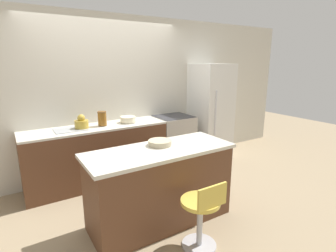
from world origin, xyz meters
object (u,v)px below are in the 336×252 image
(stool_chair, at_px, (201,215))
(mixing_bowl, at_px, (128,119))
(kettle, at_px, (81,123))
(oven_range, at_px, (173,141))
(refrigerator, at_px, (210,112))

(stool_chair, height_order, mixing_bowl, mixing_bowl)
(stool_chair, xyz_separation_m, kettle, (-0.61, 2.03, 0.62))
(oven_range, distance_m, stool_chair, 2.27)
(oven_range, xyz_separation_m, mixing_bowl, (-0.88, -0.01, 0.50))
(stool_chair, bearing_deg, refrigerator, 47.40)
(kettle, height_order, mixing_bowl, kettle)
(refrigerator, xyz_separation_m, kettle, (-2.44, 0.04, 0.08))
(stool_chair, distance_m, mixing_bowl, 2.12)
(stool_chair, bearing_deg, kettle, 106.70)
(kettle, distance_m, mixing_bowl, 0.73)
(mixing_bowl, bearing_deg, kettle, 180.00)
(refrigerator, relative_size, stool_chair, 2.43)
(oven_range, distance_m, refrigerator, 0.95)
(oven_range, distance_m, mixing_bowl, 1.02)
(oven_range, xyz_separation_m, kettle, (-1.61, -0.01, 0.54))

